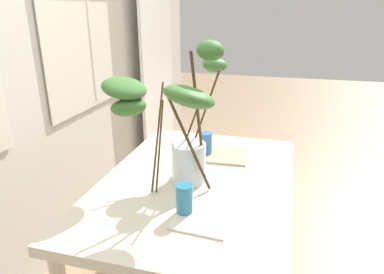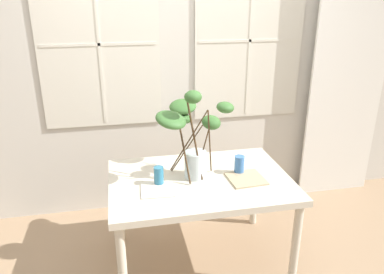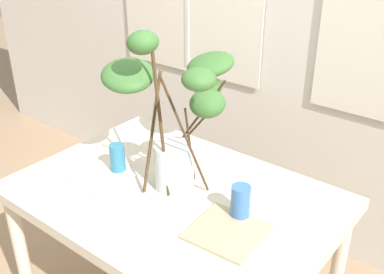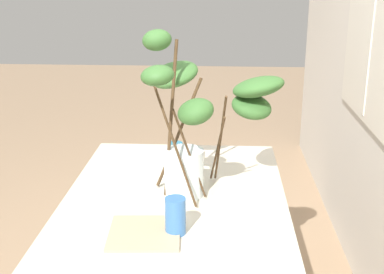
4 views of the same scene
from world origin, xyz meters
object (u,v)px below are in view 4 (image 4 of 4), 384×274
Objects in this scene: plate_square_left at (158,166)px; plate_square_right at (144,233)px; drinking_glass_blue_left at (175,156)px; dining_table at (175,213)px; drinking_glass_blue_right at (175,216)px; vase_with_branches at (200,117)px.

plate_square_left is 0.67m from plate_square_right.
drinking_glass_blue_left is at bearing 174.94° from plate_square_right.
dining_table is at bearing 4.65° from drinking_glass_blue_left.
plate_square_right is (0.02, -0.11, -0.06)m from drinking_glass_blue_right.
plate_square_right is (0.65, -0.06, -0.06)m from drinking_glass_blue_left.
dining_table is 5.20× the size of plate_square_right.
vase_with_branches is 0.54m from plate_square_right.
dining_table is at bearing -62.41° from vase_with_branches.
plate_square_left is (-0.02, -0.09, -0.06)m from drinking_glass_blue_left.
dining_table is 0.35m from drinking_glass_blue_left.
drinking_glass_blue_left reaches higher than plate_square_right.
drinking_glass_blue_left is 0.97× the size of drinking_glass_blue_right.
vase_with_branches is 5.02× the size of drinking_glass_blue_right.
vase_with_branches is at bearing 26.23° from drinking_glass_blue_left.
drinking_glass_blue_left is 0.59× the size of plate_square_left.
vase_with_branches is 5.19× the size of drinking_glass_blue_left.
dining_table is at bearing 166.10° from plate_square_right.
vase_with_branches is 3.04× the size of plate_square_left.
drinking_glass_blue_left is 0.11m from plate_square_left.
vase_with_branches is 0.40m from drinking_glass_blue_left.
plate_square_right is (0.33, -0.08, 0.09)m from dining_table.
plate_square_right reaches higher than dining_table.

